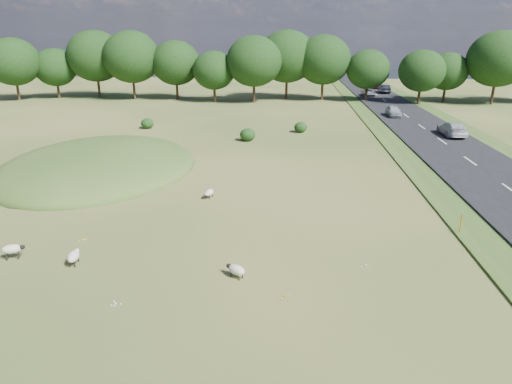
# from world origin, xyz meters

# --- Properties ---
(ground) EXTENTS (160.00, 160.00, 0.00)m
(ground) POSITION_xyz_m (0.00, 20.00, 0.00)
(ground) COLOR #2F5119
(ground) RESTS_ON ground
(mound) EXTENTS (16.00, 20.00, 4.00)m
(mound) POSITION_xyz_m (-12.00, 12.00, 0.00)
(mound) COLOR #33561E
(mound) RESTS_ON ground
(road) EXTENTS (8.00, 150.00, 0.25)m
(road) POSITION_xyz_m (20.00, 30.00, 0.12)
(road) COLOR black
(road) RESTS_ON ground
(treeline) EXTENTS (96.28, 14.66, 11.70)m
(treeline) POSITION_xyz_m (-1.06, 55.44, 6.57)
(treeline) COLOR black
(treeline) RESTS_ON ground
(shrubs) EXTENTS (19.97, 7.48, 1.35)m
(shrubs) POSITION_xyz_m (-2.61, 26.90, 0.64)
(shrubs) COLOR black
(shrubs) RESTS_ON ground
(marker_post) EXTENTS (0.06, 0.06, 1.20)m
(marker_post) POSITION_xyz_m (13.86, 0.42, 0.60)
(marker_post) COLOR #D8590C
(marker_post) RESTS_ON ground
(sheep_0) EXTENTS (0.62, 1.20, 0.68)m
(sheep_0) POSITION_xyz_m (-6.33, -4.71, 0.43)
(sheep_0) COLOR beige
(sheep_0) RESTS_ON ground
(sheep_1) EXTENTS (1.08, 0.92, 0.63)m
(sheep_1) POSITION_xyz_m (1.79, -5.39, 0.40)
(sheep_1) COLOR beige
(sheep_1) RESTS_ON ground
(sheep_2) EXTENTS (1.13, 0.79, 0.79)m
(sheep_2) POSITION_xyz_m (-9.64, -4.41, 0.55)
(sheep_2) COLOR beige
(sheep_2) RESTS_ON ground
(sheep_3) EXTENTS (0.68, 1.12, 0.62)m
(sheep_3) POSITION_xyz_m (-1.36, 5.39, 0.39)
(sheep_3) COLOR beige
(sheep_3) RESTS_ON ground
(car_0) EXTENTS (1.63, 4.68, 1.54)m
(car_0) POSITION_xyz_m (21.90, 66.55, 1.02)
(car_0) COLOR black
(car_0) RESTS_ON road
(car_1) EXTENTS (2.15, 5.28, 1.53)m
(car_1) POSITION_xyz_m (21.90, 26.96, 1.02)
(car_1) COLOR silver
(car_1) RESTS_ON road
(car_2) EXTENTS (1.66, 4.12, 1.40)m
(car_2) POSITION_xyz_m (18.10, 39.40, 0.95)
(car_2) COLOR #B1B4B9
(car_2) RESTS_ON road
(car_3) EXTENTS (1.79, 4.40, 1.28)m
(car_3) POSITION_xyz_m (21.90, 75.03, 0.89)
(car_3) COLOR maroon
(car_3) RESTS_ON road
(car_5) EXTENTS (2.11, 4.58, 1.27)m
(car_5) POSITION_xyz_m (18.10, 61.36, 0.89)
(car_5) COLOR #ABAEB2
(car_5) RESTS_ON road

